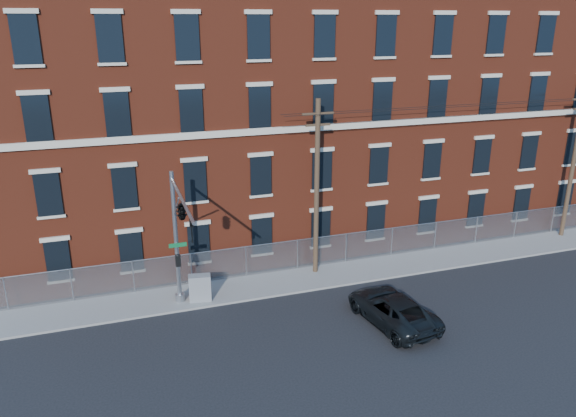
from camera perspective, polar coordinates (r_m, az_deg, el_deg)
The scene contains 9 objects.
ground at distance 27.38m, azimuth 3.18°, elevation -12.02°, with size 140.00×140.00×0.00m, color black.
sidewalk at distance 36.71m, azimuth 17.93°, elevation -4.48°, with size 65.00×3.00×0.12m, color gray.
mill_building at distance 41.77m, azimuth 11.83°, elevation 10.38°, with size 55.30×14.32×16.30m.
chain_link_fence at distance 37.31m, azimuth 16.92°, elevation -2.35°, with size 59.06×0.06×1.85m.
traffic_signal_mast at distance 25.62m, azimuth -11.02°, elevation -1.24°, with size 0.90×6.75×7.00m.
utility_pole_near at distance 30.70m, azimuth 2.98°, elevation 2.38°, with size 1.80×0.28×10.00m.
utility_pole_mid at distance 40.72m, azimuth 27.36°, elevation 4.41°, with size 1.80×0.28×10.00m.
pickup_truck at distance 27.76m, azimuth 10.69°, elevation -10.13°, with size 2.45×5.32×1.48m, color black.
utility_cabinet at distance 29.43m, azimuth -9.05°, elevation -8.07°, with size 1.13×0.57×1.41m, color slate.
Camera 1 is at (-8.88, -21.76, 14.06)m, focal length 34.52 mm.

